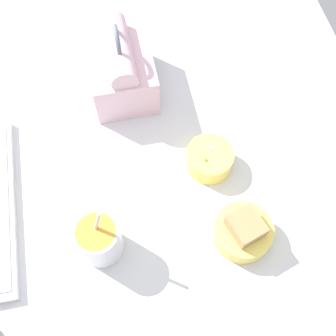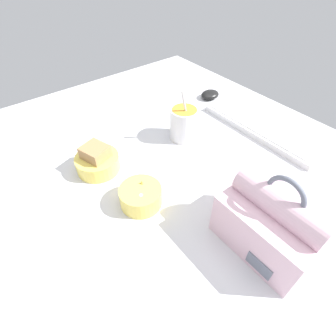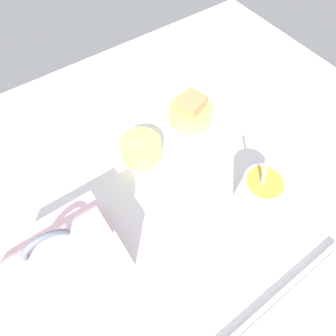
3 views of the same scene
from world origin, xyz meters
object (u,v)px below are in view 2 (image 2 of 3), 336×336
lunch_bag (273,222)px  computer_mouse (210,95)px  keyboard (262,128)px  bento_bowl_snacks (141,196)px  soup_cup (184,123)px  bento_bowl_sandwich (97,161)px

lunch_bag → computer_mouse: 62.87cm
keyboard → computer_mouse: (-26.00, 2.07, 0.41)cm
keyboard → computer_mouse: bearing=175.4°
keyboard → bento_bowl_snacks: (0.89, -47.89, 1.57)cm
soup_cup → computer_mouse: bearing=117.6°
soup_cup → keyboard: bearing=59.7°
lunch_bag → computer_mouse: (-52.01, 34.91, -5.35)cm
soup_cup → bento_bowl_sandwich: 28.29cm
bento_bowl_sandwich → computer_mouse: bento_bowl_sandwich is taller
keyboard → bento_bowl_snacks: bento_bowl_snacks is taller
lunch_bag → soup_cup: lunch_bag is taller
bento_bowl_sandwich → computer_mouse: 53.43cm
bento_bowl_snacks → bento_bowl_sandwich: bearing=-171.5°
lunch_bag → soup_cup: size_ratio=1.16×
lunch_bag → soup_cup: bearing=165.2°
keyboard → lunch_bag: bearing=-51.6°
keyboard → bento_bowl_snacks: bearing=-88.9°
keyboard → lunch_bag: 42.29cm
bento_bowl_sandwich → computer_mouse: (-9.58, 52.55, -1.46)cm
lunch_bag → bento_bowl_sandwich: 46.11cm
keyboard → soup_cup: (-13.14, -22.48, 4.24)cm
lunch_bag → soup_cup: 40.53cm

